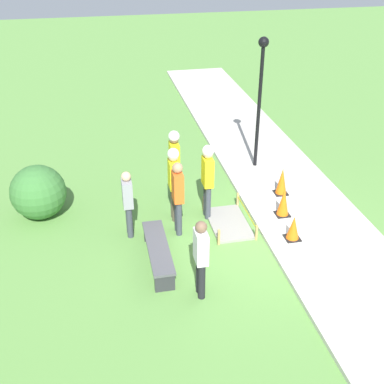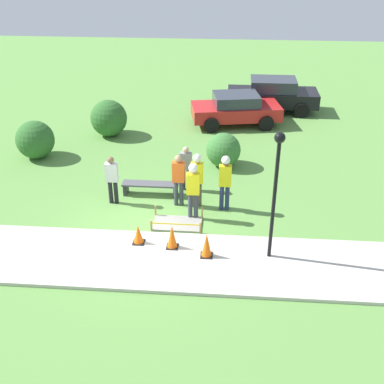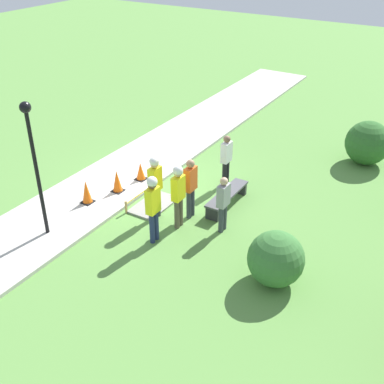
{
  "view_description": "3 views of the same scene",
  "coord_description": "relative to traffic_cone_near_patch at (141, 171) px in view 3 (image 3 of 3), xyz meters",
  "views": [
    {
      "loc": [
        -8.37,
        3.44,
        6.38
      ],
      "look_at": [
        0.59,
        1.57,
        1.16
      ],
      "focal_mm": 45.0,
      "sensor_mm": 36.0,
      "label": 1
    },
    {
      "loc": [
        2.35,
        -11.98,
        8.04
      ],
      "look_at": [
        1.3,
        1.02,
        0.96
      ],
      "focal_mm": 45.0,
      "sensor_mm": 36.0,
      "label": 2
    },
    {
      "loc": [
        10.69,
        7.96,
        7.5
      ],
      "look_at": [
        1.08,
        2.08,
        1.01
      ],
      "focal_mm": 45.0,
      "sensor_mm": 36.0,
      "label": 3
    }
  ],
  "objects": [
    {
      "name": "worker_trainee",
      "position": [
        1.51,
        2.43,
        0.75
      ],
      "size": [
        0.4,
        0.27,
        1.88
      ],
      "color": "brown",
      "rests_on": "ground_plane"
    },
    {
      "name": "traffic_cone_sidewalk_edge",
      "position": [
        1.99,
        -0.48,
        0.07
      ],
      "size": [
        0.34,
        0.34,
        0.72
      ],
      "color": "black",
      "rests_on": "sidewalk"
    },
    {
      "name": "shrub_rounded_near",
      "position": [
        2.31,
        5.6,
        0.28
      ],
      "size": [
        1.33,
        1.33,
        1.33
      ],
      "color": "#387033",
      "rests_on": "ground_plane"
    },
    {
      "name": "sidewalk",
      "position": [
        0.12,
        -0.74,
        -0.34
      ],
      "size": [
        28.0,
        2.67,
        0.1
      ],
      "color": "#BCB7AD",
      "rests_on": "ground_plane"
    },
    {
      "name": "traffic_cone_near_patch",
      "position": [
        0.0,
        0.0,
        0.0
      ],
      "size": [
        0.34,
        0.34,
        0.58
      ],
      "color": "black",
      "rests_on": "sidewalk"
    },
    {
      "name": "worker_supervisor",
      "position": [
        2.42,
        2.25,
        0.78
      ],
      "size": [
        0.4,
        0.28,
        1.92
      ],
      "color": "navy",
      "rests_on": "ground_plane"
    },
    {
      "name": "park_bench",
      "position": [
        -0.13,
        3.06,
        -0.06
      ],
      "size": [
        1.94,
        0.44,
        0.44
      ],
      "color": "#2D2D33",
      "rests_on": "ground_plane"
    },
    {
      "name": "lamppost_near",
      "position": [
        3.72,
        -0.35,
        2.13
      ],
      "size": [
        0.28,
        0.28,
        3.66
      ],
      "color": "black",
      "rests_on": "sidewalk"
    },
    {
      "name": "bystander_in_gray_shirt",
      "position": [
        -1.27,
        2.41,
        0.57
      ],
      "size": [
        0.4,
        0.22,
        1.69
      ],
      "color": "black",
      "rests_on": "ground_plane"
    },
    {
      "name": "worker_assistant",
      "position": [
        1.45,
        1.63,
        0.77
      ],
      "size": [
        0.4,
        0.28,
        1.91
      ],
      "color": "#383D47",
      "rests_on": "ground_plane"
    },
    {
      "name": "wet_concrete_patch",
      "position": [
        1.0,
        1.21,
        -0.35
      ],
      "size": [
        1.54,
        0.93,
        0.39
      ],
      "color": "gray",
      "rests_on": "ground_plane"
    },
    {
      "name": "bystander_in_orange_shirt",
      "position": [
        0.91,
        2.44,
        0.64
      ],
      "size": [
        0.4,
        0.24,
        1.8
      ],
      "color": "#383D47",
      "rests_on": "ground_plane"
    },
    {
      "name": "bystander_in_white_shirt",
      "position": [
        1.05,
        3.55,
        0.53
      ],
      "size": [
        0.4,
        0.22,
        1.63
      ],
      "color": "#383D47",
      "rests_on": "ground_plane"
    },
    {
      "name": "traffic_cone_far_patch",
      "position": [
        1.0,
        -0.15,
        0.06
      ],
      "size": [
        0.34,
        0.34,
        0.71
      ],
      "color": "black",
      "rests_on": "sidewalk"
    },
    {
      "name": "shrub_rounded_mid",
      "position": [
        -5.17,
        5.81,
        0.37
      ],
      "size": [
        1.52,
        1.52,
        1.52
      ],
      "color": "#2D6028",
      "rests_on": "ground_plane"
    },
    {
      "name": "ground_plane",
      "position": [
        0.12,
        0.59,
        -0.39
      ],
      "size": [
        60.0,
        60.0,
        0.0
      ],
      "primitive_type": "plane",
      "color": "#5B8E42"
    }
  ]
}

